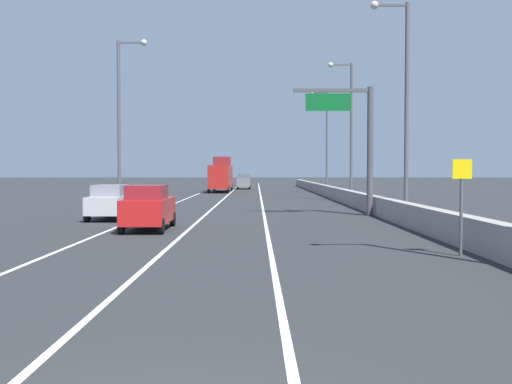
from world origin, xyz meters
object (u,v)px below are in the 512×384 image
(speed_advisory_sign, at_px, (460,199))
(lamp_post_right_fourth, at_px, (323,136))
(lamp_post_right_second, at_px, (401,96))
(car_silver_1, at_px, (111,202))
(lamp_post_right_third, at_px, (347,123))
(box_truck, at_px, (219,176))
(car_red_2, at_px, (147,208))
(car_gray_0, at_px, (242,182))
(lamp_post_left_mid, at_px, (120,113))
(overhead_sign_gantry, at_px, (356,135))

(speed_advisory_sign, xyz_separation_m, lamp_post_right_fourth, (1.67, 52.44, 4.94))
(lamp_post_right_second, bearing_deg, speed_advisory_sign, -96.48)
(car_silver_1, bearing_deg, lamp_post_right_fourth, 67.57)
(lamp_post_right_third, distance_m, box_truck, 26.05)
(lamp_post_right_second, xyz_separation_m, lamp_post_right_third, (-0.09, 18.85, 0.00))
(lamp_post_right_third, bearing_deg, car_red_2, -116.65)
(car_gray_0, bearing_deg, lamp_post_left_mid, -100.15)
(lamp_post_right_third, xyz_separation_m, lamp_post_right_fourth, (0.09, 18.85, 0.00))
(lamp_post_right_second, distance_m, box_truck, 43.42)
(car_gray_0, bearing_deg, lamp_post_right_third, -74.13)
(lamp_post_right_third, xyz_separation_m, lamp_post_left_mid, (-17.40, -9.08, 0.00))
(lamp_post_right_fourth, bearing_deg, lamp_post_right_second, -90.00)
(speed_advisory_sign, relative_size, lamp_post_right_second, 0.25)
(car_gray_0, distance_m, car_silver_1, 53.80)
(lamp_post_right_fourth, relative_size, car_red_2, 2.54)
(overhead_sign_gantry, xyz_separation_m, car_red_2, (-10.69, -8.55, -3.73))
(lamp_post_right_fourth, distance_m, car_gray_0, 18.93)
(lamp_post_right_second, relative_size, lamp_post_right_fourth, 1.00)
(overhead_sign_gantry, relative_size, lamp_post_right_fourth, 0.63)
(lamp_post_right_third, distance_m, lamp_post_left_mid, 19.62)
(overhead_sign_gantry, xyz_separation_m, box_truck, (-10.21, 39.29, -2.74))
(car_gray_0, bearing_deg, car_silver_1, -96.44)
(lamp_post_right_fourth, height_order, box_truck, lamp_post_right_fourth)
(overhead_sign_gantry, relative_size, car_red_2, 1.61)
(car_red_2, relative_size, box_truck, 0.47)
(lamp_post_right_fourth, height_order, car_red_2, lamp_post_right_fourth)
(speed_advisory_sign, bearing_deg, car_silver_1, 134.90)
(car_red_2, bearing_deg, car_gray_0, 87.07)
(lamp_post_left_mid, height_order, car_gray_0, lamp_post_left_mid)
(lamp_post_right_second, height_order, lamp_post_right_third, same)
(lamp_post_right_fourth, distance_m, car_silver_1, 41.80)
(lamp_post_left_mid, bearing_deg, car_silver_1, -80.72)
(lamp_post_right_second, relative_size, lamp_post_right_third, 1.00)
(lamp_post_left_mid, bearing_deg, lamp_post_right_fourth, 57.95)
(lamp_post_right_second, bearing_deg, lamp_post_left_mid, 150.81)
(car_gray_0, height_order, box_truck, box_truck)
(lamp_post_left_mid, bearing_deg, car_gray_0, 79.85)
(car_gray_0, height_order, car_red_2, car_gray_0)
(overhead_sign_gantry, bearing_deg, car_gray_0, 98.56)
(lamp_post_right_fourth, relative_size, car_gray_0, 2.56)
(lamp_post_right_second, relative_size, car_silver_1, 2.50)
(lamp_post_right_second, height_order, car_silver_1, lamp_post_right_second)
(speed_advisory_sign, distance_m, car_silver_1, 20.02)
(car_silver_1, relative_size, car_red_2, 1.01)
(speed_advisory_sign, xyz_separation_m, lamp_post_left_mid, (-15.81, 24.51, 4.94))
(overhead_sign_gantry, distance_m, lamp_post_right_second, 3.56)
(speed_advisory_sign, bearing_deg, overhead_sign_gantry, 91.51)
(car_gray_0, height_order, car_silver_1, car_gray_0)
(overhead_sign_gantry, height_order, car_red_2, overhead_sign_gantry)
(lamp_post_left_mid, bearing_deg, overhead_sign_gantry, -26.61)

